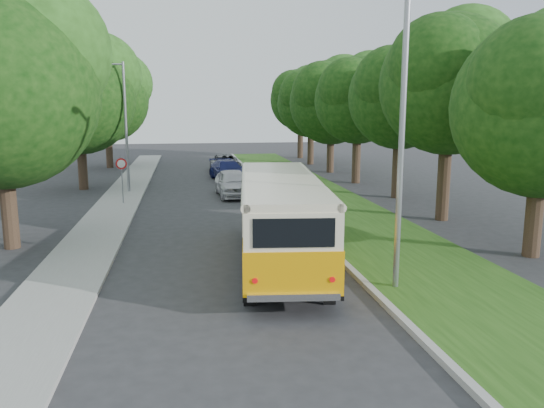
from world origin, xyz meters
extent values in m
plane|color=#2C2C2F|center=(0.00, 0.00, 0.00)|extent=(120.00, 120.00, 0.00)
cube|color=gray|center=(3.60, 5.00, 0.07)|extent=(0.20, 70.00, 0.15)
cube|color=#214813|center=(5.95, 5.00, 0.07)|extent=(4.50, 70.00, 0.13)
cube|color=gray|center=(-4.80, 5.00, 0.06)|extent=(2.20, 70.00, 0.12)
cylinder|color=#332319|center=(10.15, 0.00, 1.67)|extent=(0.56, 0.56, 3.35)
sphere|color=black|center=(10.15, 0.00, 4.95)|extent=(5.85, 5.85, 5.85)
sphere|color=black|center=(9.28, -0.73, 5.68)|extent=(4.09, 4.09, 4.09)
cylinder|color=#332319|center=(9.96, 6.00, 2.13)|extent=(0.56, 0.56, 4.26)
sphere|color=black|center=(9.96, 6.00, 5.91)|extent=(5.98, 5.98, 5.98)
sphere|color=black|center=(11.01, 6.60, 7.10)|extent=(4.49, 4.49, 4.49)
sphere|color=black|center=(9.06, 5.25, 6.65)|extent=(4.19, 4.19, 4.19)
cylinder|color=#332319|center=(10.28, 12.00, 1.98)|extent=(0.56, 0.56, 3.95)
sphere|color=black|center=(10.28, 12.00, 5.49)|extent=(5.61, 5.61, 5.61)
sphere|color=black|center=(11.26, 12.56, 6.62)|extent=(4.21, 4.21, 4.21)
sphere|color=black|center=(9.44, 11.30, 6.20)|extent=(3.92, 3.92, 3.92)
cylinder|color=#332319|center=(9.90, 18.00, 1.93)|extent=(0.56, 0.56, 3.86)
sphere|color=black|center=(9.90, 18.00, 5.41)|extent=(5.64, 5.64, 5.64)
sphere|color=black|center=(10.89, 18.56, 6.54)|extent=(4.23, 4.23, 4.23)
sphere|color=black|center=(9.05, 17.30, 6.12)|extent=(3.95, 3.95, 3.95)
cylinder|color=#332319|center=(9.80, 24.00, 1.79)|extent=(0.56, 0.56, 3.58)
sphere|color=black|center=(9.80, 24.00, 5.33)|extent=(6.36, 6.36, 6.36)
sphere|color=black|center=(10.91, 24.64, 6.60)|extent=(4.77, 4.77, 4.77)
sphere|color=black|center=(8.84, 23.21, 6.12)|extent=(4.45, 4.45, 4.45)
cylinder|color=#332319|center=(9.67, 30.00, 1.84)|extent=(0.56, 0.56, 3.68)
sphere|color=black|center=(9.67, 30.00, 5.31)|extent=(5.91, 5.91, 5.91)
sphere|color=black|center=(10.70, 30.59, 6.49)|extent=(4.43, 4.43, 4.43)
sphere|color=black|center=(8.78, 29.26, 6.05)|extent=(4.14, 4.14, 4.14)
cylinder|color=#332319|center=(10.05, 36.00, 2.02)|extent=(0.56, 0.56, 4.05)
sphere|color=black|center=(10.05, 36.00, 5.69)|extent=(5.97, 5.97, 5.97)
sphere|color=black|center=(11.09, 36.60, 6.88)|extent=(4.48, 4.48, 4.48)
sphere|color=black|center=(9.15, 35.25, 6.43)|extent=(4.18, 4.18, 4.18)
cylinder|color=#332319|center=(-7.50, 4.00, 1.84)|extent=(0.56, 0.56, 3.68)
sphere|color=black|center=(-6.31, 4.68, 6.91)|extent=(5.10, 5.10, 5.10)
cylinder|color=#332319|center=(-7.50, 18.00, 1.84)|extent=(0.56, 0.56, 3.68)
sphere|color=black|center=(-7.50, 18.00, 5.55)|extent=(6.80, 6.80, 6.80)
sphere|color=black|center=(-6.31, 18.68, 6.91)|extent=(5.10, 5.10, 5.10)
sphere|color=black|center=(-8.52, 17.15, 6.40)|extent=(4.76, 4.76, 4.76)
cylinder|color=#332319|center=(-7.50, 30.00, 1.84)|extent=(0.56, 0.56, 3.68)
sphere|color=black|center=(-7.50, 30.00, 5.55)|extent=(6.80, 6.80, 6.80)
sphere|color=black|center=(-6.31, 30.68, 6.91)|extent=(5.10, 5.10, 5.10)
sphere|color=black|center=(-8.52, 29.15, 6.40)|extent=(4.76, 4.76, 4.76)
cylinder|color=gray|center=(4.30, -2.50, 4.00)|extent=(0.16, 0.16, 8.00)
cylinder|color=gray|center=(-4.60, 16.00, 3.75)|extent=(0.16, 0.16, 7.50)
cylinder|color=gray|center=(-5.30, 16.00, 7.35)|extent=(1.40, 0.10, 0.10)
cube|color=gray|center=(-6.05, 16.00, 7.28)|extent=(0.35, 0.16, 0.14)
cylinder|color=gray|center=(-4.50, 12.00, 1.25)|extent=(0.06, 0.06, 2.50)
cone|color=red|center=(-4.50, 11.96, 2.15)|extent=(0.56, 0.02, 0.56)
cone|color=white|center=(-4.50, 11.94, 2.15)|extent=(0.40, 0.02, 0.40)
imported|color=silver|center=(1.34, 13.99, 0.75)|extent=(2.04, 4.53, 1.51)
imported|color=silver|center=(3.00, 15.05, 0.65)|extent=(1.44, 3.98, 1.31)
imported|color=#121952|center=(1.60, 20.74, 0.68)|extent=(2.68, 4.94, 1.36)
imported|color=#515558|center=(1.77, 25.74, 0.67)|extent=(2.24, 4.82, 1.34)
camera|label=1|loc=(-1.30, -15.67, 4.96)|focal=35.00mm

